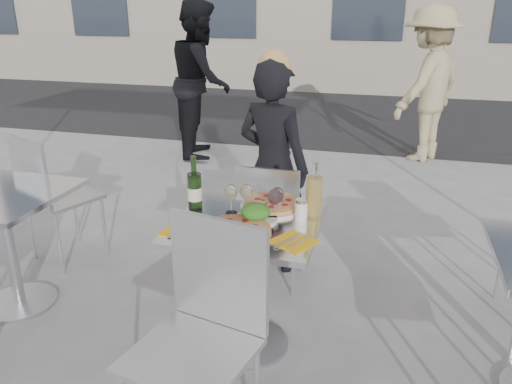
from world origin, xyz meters
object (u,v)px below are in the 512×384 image
(carafe, at_px, (314,197))
(sugar_shaker, at_px, (301,209))
(wineglass_red_b, at_px, (277,196))
(main_table, at_px, (248,258))
(side_table_left, at_px, (6,226))
(wineglass_red_a, at_px, (275,198))
(chair_far, at_px, (271,216))
(wine_bottle, at_px, (195,189))
(pedestrian_a, at_px, (201,80))
(napkin_right, at_px, (294,241))
(pizza_near, at_px, (235,230))
(woman_diner, at_px, (273,167))
(salad_plate, at_px, (256,213))
(pizza_far, at_px, (273,204))
(wineglass_white_a, at_px, (231,193))
(chair_near, at_px, (204,321))
(wineglass_white_b, at_px, (246,193))
(side_chair_lfar, at_px, (49,190))
(napkin_left, at_px, (183,230))
(pedestrian_b, at_px, (428,85))

(carafe, bearing_deg, sugar_shaker, -154.43)
(wineglass_red_b, bearing_deg, carafe, 6.87)
(carafe, distance_m, wineglass_red_b, 0.18)
(main_table, xyz_separation_m, carafe, (0.31, 0.12, 0.33))
(side_table_left, distance_m, wineglass_red_a, 1.65)
(chair_far, distance_m, wine_bottle, 0.72)
(pedestrian_a, height_order, napkin_right, pedestrian_a)
(side_table_left, xyz_separation_m, sugar_shaker, (1.75, 0.09, 0.26))
(pizza_near, bearing_deg, wineglass_red_a, 56.25)
(main_table, distance_m, woman_diner, 0.97)
(main_table, bearing_deg, salad_plate, 33.63)
(pizza_far, bearing_deg, wineglass_white_a, -143.16)
(woman_diner, bearing_deg, carafe, 135.60)
(sugar_shaker, height_order, wineglass_white_a, wineglass_white_a)
(pizza_far, distance_m, sugar_shaker, 0.22)
(chair_near, xyz_separation_m, sugar_shaker, (0.25, 0.73, 0.22))
(pizza_far, xyz_separation_m, wineglass_red_a, (0.04, -0.14, 0.09))
(main_table, distance_m, chair_far, 0.63)
(wineglass_white_b, bearing_deg, side_chair_lfar, 164.06)
(wineglass_red_a, bearing_deg, pizza_near, -123.75)
(woman_diner, xyz_separation_m, wineglass_white_a, (-0.01, -0.88, 0.13))
(sugar_shaker, relative_size, wineglass_red_b, 0.68)
(side_table_left, distance_m, chair_near, 1.63)
(pizza_near, distance_m, wineglass_red_b, 0.30)
(main_table, xyz_separation_m, pedestrian_a, (-1.60, 3.48, 0.38))
(chair_far, distance_m, wineglass_red_b, 0.66)
(chair_far, xyz_separation_m, wineglass_white_a, (-0.08, -0.56, 0.35))
(pedestrian_a, xyz_separation_m, napkin_right, (1.87, -3.65, -0.17))
(chair_far, bearing_deg, wineglass_white_b, 88.89)
(side_chair_lfar, distance_m, wineglass_red_a, 1.82)
(wineglass_white_b, distance_m, wineglass_red_a, 0.16)
(woman_diner, bearing_deg, wineglass_white_b, 113.35)
(pizza_far, bearing_deg, wineglass_red_b, -65.80)
(napkin_right, bearing_deg, side_chair_lfar, -171.25)
(woman_diner, xyz_separation_m, sugar_shaker, (0.35, -0.86, 0.07))
(pizza_near, bearing_deg, wineglass_white_a, 113.08)
(main_table, height_order, pizza_near, pizza_near)
(pizza_far, relative_size, wineglass_red_a, 2.22)
(salad_plate, relative_size, napkin_right, 0.90)
(wineglass_red_b, bearing_deg, napkin_right, -62.25)
(wineglass_red_b, height_order, napkin_left, wineglass_red_b)
(wineglass_white_a, bearing_deg, main_table, -33.42)
(woman_diner, distance_m, wineglass_white_a, 0.89)
(wineglass_white_b, bearing_deg, pizza_far, 43.71)
(pedestrian_b, bearing_deg, pedestrian_a, -48.44)
(chair_near, bearing_deg, main_table, 102.48)
(salad_plate, bearing_deg, main_table, -146.37)
(side_chair_lfar, distance_m, wineglass_white_a, 1.60)
(pizza_far, xyz_separation_m, wineglass_red_b, (0.05, -0.12, 0.09))
(wineglass_white_b, relative_size, wineglass_red_b, 1.00)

